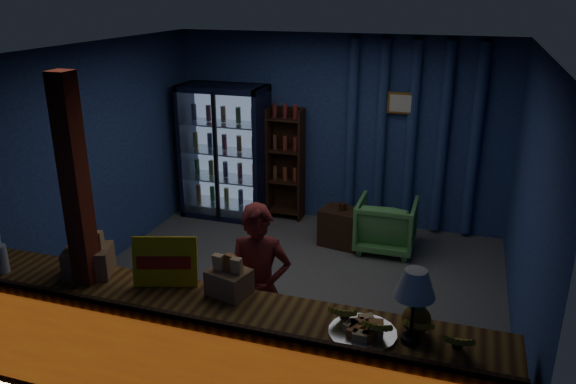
# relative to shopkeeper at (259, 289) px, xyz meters

# --- Properties ---
(ground) EXTENTS (4.60, 4.60, 0.00)m
(ground) POSITION_rel_shopkeeper_xyz_m (-0.16, 1.27, -0.75)
(ground) COLOR #515154
(ground) RESTS_ON ground
(room_walls) EXTENTS (4.60, 4.60, 4.60)m
(room_walls) POSITION_rel_shopkeeper_xyz_m (-0.16, 1.27, 0.82)
(room_walls) COLOR navy
(room_walls) RESTS_ON ground
(counter) EXTENTS (4.40, 0.57, 0.99)m
(counter) POSITION_rel_shopkeeper_xyz_m (-0.16, -0.64, -0.27)
(counter) COLOR brown
(counter) RESTS_ON ground
(support_post) EXTENTS (0.16, 0.16, 2.60)m
(support_post) POSITION_rel_shopkeeper_xyz_m (-1.21, -0.63, 0.55)
(support_post) COLOR maroon
(support_post) RESTS_ON ground
(beverage_cooler) EXTENTS (1.20, 0.62, 1.90)m
(beverage_cooler) POSITION_rel_shopkeeper_xyz_m (-1.71, 3.19, 0.18)
(beverage_cooler) COLOR black
(beverage_cooler) RESTS_ON ground
(bottle_shelf) EXTENTS (0.50, 0.28, 1.60)m
(bottle_shelf) POSITION_rel_shopkeeper_xyz_m (-0.86, 3.33, 0.05)
(bottle_shelf) COLOR #361B11
(bottle_shelf) RESTS_ON ground
(curtain_folds) EXTENTS (1.74, 0.14, 2.50)m
(curtain_folds) POSITION_rel_shopkeeper_xyz_m (0.84, 3.41, 0.55)
(curtain_folds) COLOR navy
(curtain_folds) RESTS_ON room_walls
(framed_picture) EXTENTS (0.36, 0.04, 0.28)m
(framed_picture) POSITION_rel_shopkeeper_xyz_m (0.69, 3.37, 1.00)
(framed_picture) COLOR gold
(framed_picture) RESTS_ON room_walls
(shopkeeper) EXTENTS (0.62, 0.48, 1.50)m
(shopkeeper) POSITION_rel_shopkeeper_xyz_m (0.00, 0.00, 0.00)
(shopkeeper) COLOR maroon
(shopkeeper) RESTS_ON ground
(green_chair) EXTENTS (0.72, 0.74, 0.67)m
(green_chair) POSITION_rel_shopkeeper_xyz_m (0.68, 2.67, -0.41)
(green_chair) COLOR #519E4F
(green_chair) RESTS_ON ground
(side_table) EXTENTS (0.59, 0.47, 0.58)m
(side_table) POSITION_rel_shopkeeper_xyz_m (0.13, 2.63, -0.51)
(side_table) COLOR #361B11
(side_table) RESTS_ON ground
(yellow_sign) EXTENTS (0.50, 0.24, 0.40)m
(yellow_sign) POSITION_rel_shopkeeper_xyz_m (-0.58, -0.50, 0.40)
(yellow_sign) COLOR yellow
(yellow_sign) RESTS_ON counter
(snack_box_left) EXTENTS (0.44, 0.41, 0.38)m
(snack_box_left) POSITION_rel_shopkeeper_xyz_m (-1.26, -0.53, 0.33)
(snack_box_left) COLOR #987349
(snack_box_left) RESTS_ON counter
(snack_box_centre) EXTENTS (0.35, 0.31, 0.31)m
(snack_box_centre) POSITION_rel_shopkeeper_xyz_m (-0.06, -0.46, 0.31)
(snack_box_centre) COLOR #987349
(snack_box_centre) RESTS_ON counter
(pastry_tray) EXTENTS (0.46, 0.46, 0.08)m
(pastry_tray) POSITION_rel_shopkeeper_xyz_m (1.01, -0.68, 0.23)
(pastry_tray) COLOR silver
(pastry_tray) RESTS_ON counter
(banana_bunches) EXTENTS (0.99, 0.29, 0.16)m
(banana_bunches) POSITION_rel_shopkeeper_xyz_m (1.24, -0.62, 0.28)
(banana_bunches) COLOR gold
(banana_bunches) RESTS_ON counter
(table_lamp) EXTENTS (0.27, 0.27, 0.53)m
(table_lamp) POSITION_rel_shopkeeper_xyz_m (1.32, -0.67, 0.61)
(table_lamp) COLOR black
(table_lamp) RESTS_ON counter
(pineapple) EXTENTS (0.19, 0.19, 0.34)m
(pineapple) POSITION_rel_shopkeeper_xyz_m (1.34, -0.55, 0.34)
(pineapple) COLOR brown
(pineapple) RESTS_ON counter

